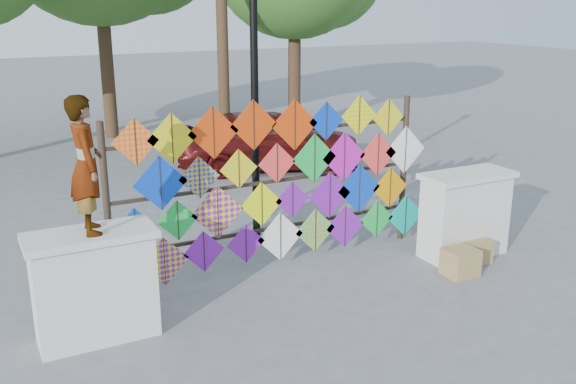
% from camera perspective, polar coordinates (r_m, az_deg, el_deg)
% --- Properties ---
extents(ground, '(80.00, 80.00, 0.00)m').
position_cam_1_polar(ground, '(8.78, 0.96, -8.20)').
color(ground, gray).
rests_on(ground, ground).
extents(parapet_left, '(1.40, 0.65, 1.28)m').
position_cam_1_polar(parapet_left, '(7.52, -16.82, -7.93)').
color(parapet_left, silver).
rests_on(parapet_left, ground).
extents(parapet_right, '(1.40, 0.65, 1.28)m').
position_cam_1_polar(parapet_right, '(9.89, 15.45, -1.86)').
color(parapet_right, silver).
rests_on(parapet_right, ground).
extents(kite_rack, '(4.95, 0.24, 2.43)m').
position_cam_1_polar(kite_rack, '(9.01, -0.54, 0.76)').
color(kite_rack, black).
rests_on(kite_rack, ground).
extents(vendor_woman, '(0.39, 0.56, 1.49)m').
position_cam_1_polar(vendor_woman, '(7.09, -17.51, 2.29)').
color(vendor_woman, '#99999E').
rests_on(vendor_woman, parapet_left).
extents(sedan, '(4.38, 3.01, 1.39)m').
position_cam_1_polar(sedan, '(14.47, -1.70, 4.70)').
color(sedan, '#4E0D0D').
rests_on(sedan, ground).
extents(lamppost, '(0.28, 0.28, 4.46)m').
position_cam_1_polar(lamppost, '(9.94, -3.02, 10.87)').
color(lamppost, black).
rests_on(lamppost, ground).
extents(cardboard_box_near, '(0.44, 0.39, 0.39)m').
position_cam_1_polar(cardboard_box_near, '(9.29, 15.07, -6.05)').
color(cardboard_box_near, '#99814A').
rests_on(cardboard_box_near, ground).
extents(cardboard_box_far, '(0.41, 0.38, 0.34)m').
position_cam_1_polar(cardboard_box_far, '(9.82, 16.22, -5.04)').
color(cardboard_box_far, '#99814A').
rests_on(cardboard_box_far, ground).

